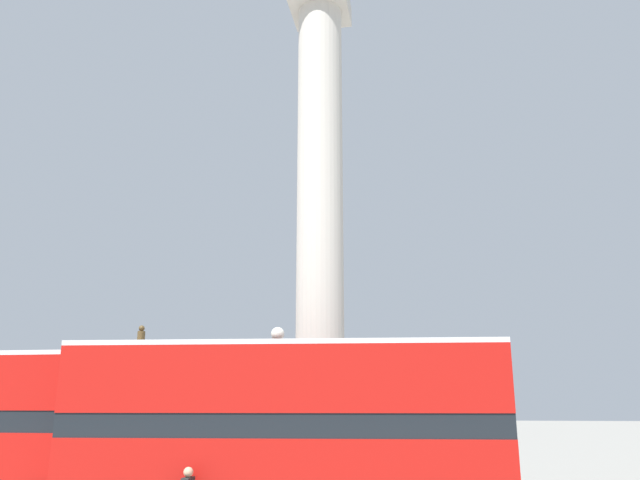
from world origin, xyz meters
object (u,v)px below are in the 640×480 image
Objects in this scene: monument_column at (320,285)px; street_lamp at (276,404)px; bus_a at (286,426)px; equestrian_statue at (135,428)px.

street_lamp is at bearing -103.58° from monument_column.
street_lamp is at bearing 102.07° from bus_a.
street_lamp is (-1.07, 3.52, 0.51)m from bus_a.
bus_a is at bearing -55.97° from equestrian_statue.
equestrian_statue reaches higher than street_lamp.
equestrian_statue is 1.25× the size of street_lamp.
monument_column reaches higher than bus_a.
equestrian_statue is at bearing 134.16° from street_lamp.
street_lamp is (-0.79, -3.29, -4.24)m from monument_column.
bus_a is 1.62× the size of equestrian_statue.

